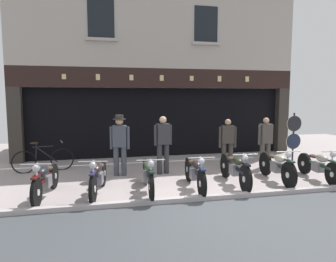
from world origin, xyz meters
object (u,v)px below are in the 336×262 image
at_px(motorcycle_center, 195,172).
at_px(leaning_bicycle, 43,160).
at_px(assistant_far_right, 265,140).
at_px(motorcycle_right, 277,166).
at_px(shopkeeper_center, 163,142).
at_px(salesman_left, 120,142).
at_px(motorcycle_far_left, 45,179).
at_px(tyre_sign_pole, 294,133).
at_px(motorcycle_center_left, 148,174).
at_px(salesman_right, 228,141).
at_px(motorcycle_left, 98,176).
at_px(motorcycle_center_right, 235,168).
at_px(advert_board_near, 122,107).
at_px(motorcycle_far_right, 318,165).

bearing_deg(motorcycle_center, leaning_bicycle, -30.31).
bearing_deg(leaning_bicycle, assistant_far_right, 70.61).
height_order(motorcycle_right, shopkeeper_center, shopkeeper_center).
distance_m(salesman_left, shopkeeper_center, 1.25).
distance_m(motorcycle_right, leaning_bicycle, 6.80).
xyz_separation_m(motorcycle_far_left, motorcycle_center, (3.48, -0.15, 0.01)).
xyz_separation_m(motorcycle_right, tyre_sign_pole, (2.00, 2.18, 0.57)).
distance_m(motorcycle_right, shopkeeper_center, 3.22).
xyz_separation_m(motorcycle_center_left, motorcycle_right, (3.51, 0.17, 0.01)).
height_order(motorcycle_far_left, salesman_right, salesman_right).
relative_size(salesman_right, assistant_far_right, 0.98).
bearing_deg(salesman_right, motorcycle_far_left, 28.77).
height_order(motorcycle_far_left, motorcycle_center, motorcycle_center).
xyz_separation_m(salesman_right, leaning_bicycle, (-5.63, 0.83, -0.49)).
height_order(motorcycle_center, tyre_sign_pole, tyre_sign_pole).
distance_m(motorcycle_far_left, motorcycle_center, 3.48).
bearing_deg(motorcycle_center, salesman_right, -127.12).
bearing_deg(motorcycle_far_left, motorcycle_left, -174.59).
relative_size(motorcycle_center_right, tyre_sign_pole, 1.24).
xyz_separation_m(motorcycle_center_left, salesman_left, (-0.54, 1.71, 0.56)).
bearing_deg(motorcycle_right, salesman_right, -64.21).
distance_m(shopkeeper_center, advert_board_near, 3.13).
height_order(motorcycle_center_right, salesman_left, salesman_left).
distance_m(motorcycle_center, motorcycle_center_right, 1.13).
bearing_deg(motorcycle_right, leaning_bicycle, -17.43).
xyz_separation_m(motorcycle_left, motorcycle_center_right, (3.44, 0.01, 0.01)).
distance_m(tyre_sign_pole, advert_board_near, 6.21).
bearing_deg(assistant_far_right, motorcycle_far_right, 102.60).
relative_size(motorcycle_center_right, shopkeeper_center, 1.24).
bearing_deg(leaning_bicycle, motorcycle_right, 56.68).
xyz_separation_m(salesman_left, advert_board_near, (0.29, 2.78, 0.90)).
distance_m(motorcycle_center, assistant_far_right, 3.43).
relative_size(motorcycle_right, salesman_left, 1.12).
distance_m(motorcycle_center_left, motorcycle_far_right, 4.71).
xyz_separation_m(motorcycle_center, shopkeeper_center, (-0.45, 1.67, 0.52)).
height_order(motorcycle_far_left, advert_board_near, advert_board_near).
xyz_separation_m(motorcycle_right, salesman_right, (-0.67, 1.72, 0.43)).
distance_m(motorcycle_far_left, salesman_right, 5.47).
relative_size(motorcycle_center_right, salesman_right, 1.35).
bearing_deg(assistant_far_right, tyre_sign_pole, -165.01).
bearing_deg(shopkeeper_center, assistant_far_right, 170.56).
bearing_deg(salesman_left, motorcycle_center_left, 117.89).
bearing_deg(assistant_far_right, motorcycle_center_left, 15.18).
bearing_deg(salesman_left, salesman_right, -166.65).
distance_m(motorcycle_center_left, salesman_right, 3.44).
xyz_separation_m(salesman_left, shopkeeper_center, (1.25, -0.05, -0.04)).
relative_size(salesman_right, leaning_bicycle, 0.90).
relative_size(motorcycle_left, motorcycle_far_right, 1.03).
height_order(motorcycle_right, leaning_bicycle, motorcycle_right).
distance_m(motorcycle_far_left, tyre_sign_pole, 8.16).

